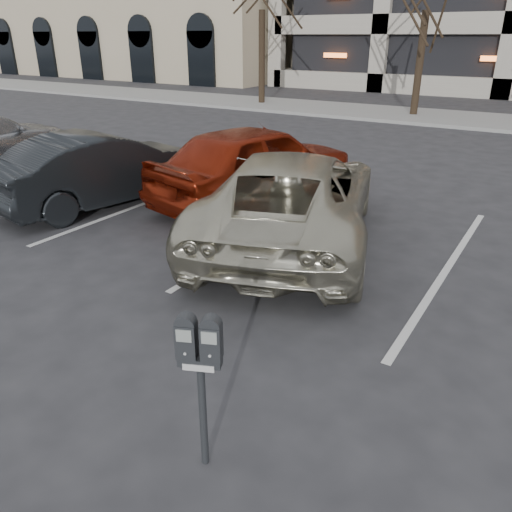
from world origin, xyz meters
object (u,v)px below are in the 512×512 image
(car_dark, at_px, (104,169))
(car_red, at_px, (256,163))
(suv_silver, at_px, (292,197))
(parking_meter, at_px, (200,356))

(car_dark, bearing_deg, car_red, -134.02)
(suv_silver, xyz_separation_m, car_red, (-1.51, 1.40, 0.05))
(parking_meter, xyz_separation_m, car_red, (-3.10, 5.69, -0.21))
(car_red, distance_m, car_dark, 2.87)
(parking_meter, xyz_separation_m, suv_silver, (-1.60, 4.29, -0.26))
(suv_silver, bearing_deg, car_dark, -16.33)
(parking_meter, height_order, car_dark, car_dark)
(parking_meter, distance_m, car_dark, 6.83)
(car_dark, bearing_deg, parking_meter, 155.03)
(car_dark, bearing_deg, suv_silver, -165.17)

